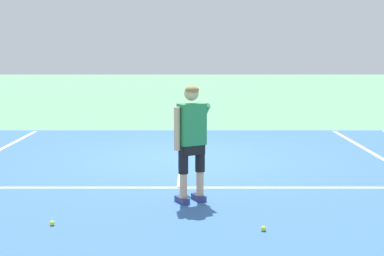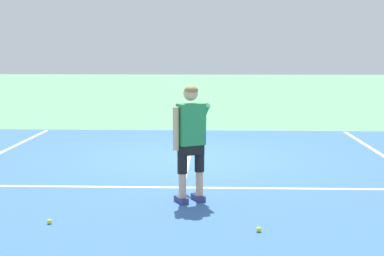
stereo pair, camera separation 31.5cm
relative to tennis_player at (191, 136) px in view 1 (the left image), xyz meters
The scene contains 7 objects.
ground_plane 3.55m from the tennis_player, 93.12° to the left, with size 80.00×80.00×0.00m, color #609E70.
court_inner_surface 2.56m from the tennis_player, 94.49° to the left, with size 10.98×10.20×0.00m, color #3866A8.
line_service 1.32m from the tennis_player, 102.21° to the left, with size 8.23×0.10×0.01m, color white.
line_centre_service 4.18m from the tennis_player, 92.61° to the left, with size 0.10×6.40×0.01m, color white.
tennis_player is the anchor object (origin of this frame).
tennis_ball_near_feet 1.89m from the tennis_player, 56.55° to the right, with size 0.07×0.07×0.07m, color #CCE02D.
tennis_ball_by_baseline 2.31m from the tennis_player, 147.40° to the right, with size 0.07×0.07×0.07m, color #CCE02D.
Camera 1 is at (0.20, -11.46, 2.22)m, focal length 52.63 mm.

